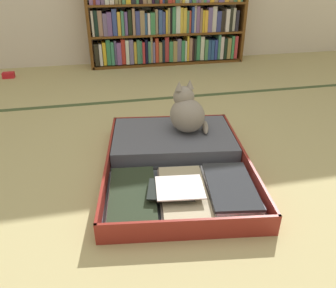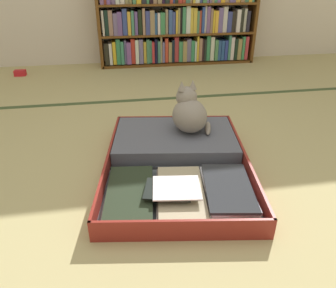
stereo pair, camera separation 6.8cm
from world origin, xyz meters
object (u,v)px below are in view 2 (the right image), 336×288
bookshelf (177,20)px  open_suitcase (177,158)px  black_cat (189,113)px  small_red_pouch (20,73)px

bookshelf → open_suitcase: bookshelf is taller
black_cat → open_suitcase: bearing=-116.6°
bookshelf → black_cat: bookshelf is taller
bookshelf → small_red_pouch: bearing=-172.4°
open_suitcase → small_red_pouch: (-1.16, 1.78, -0.02)m
open_suitcase → small_red_pouch: 2.13m
bookshelf → black_cat: 1.83m
small_red_pouch → black_cat: bearing=-51.6°
black_cat → small_red_pouch: (-1.26, 1.59, -0.17)m
open_suitcase → black_cat: 0.27m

